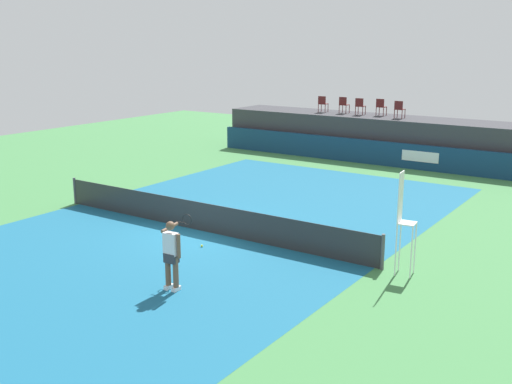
{
  "coord_description": "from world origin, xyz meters",
  "views": [
    {
      "loc": [
        12.17,
        -14.88,
        6.01
      ],
      "look_at": [
        0.73,
        2.0,
        1.0
      ],
      "focal_mm": 43.22,
      "sensor_mm": 36.0,
      "label": 1
    }
  ],
  "objects_px": {
    "spectator_chair_left": "(344,104)",
    "net_post_far": "(383,252)",
    "tennis_player": "(172,253)",
    "spectator_chair_far_right": "(399,109)",
    "umpire_chair": "(403,216)",
    "spectator_chair_center": "(360,106)",
    "spectator_chair_right": "(381,106)",
    "tennis_ball": "(202,246)",
    "net_post_near": "(75,191)",
    "spectator_chair_far_left": "(323,103)"
  },
  "relations": [
    {
      "from": "net_post_far",
      "to": "spectator_chair_center",
      "type": "bearing_deg",
      "value": 117.08
    },
    {
      "from": "spectator_chair_center",
      "to": "tennis_player",
      "type": "height_order",
      "value": "spectator_chair_center"
    },
    {
      "from": "spectator_chair_far_left",
      "to": "tennis_player",
      "type": "distance_m",
      "value": 20.46
    },
    {
      "from": "spectator_chair_left",
      "to": "tennis_player",
      "type": "xyz_separation_m",
      "value": [
        5.05,
        -19.6,
        -1.73
      ]
    },
    {
      "from": "net_post_far",
      "to": "net_post_near",
      "type": "bearing_deg",
      "value": 180.0
    },
    {
      "from": "spectator_chair_right",
      "to": "net_post_near",
      "type": "xyz_separation_m",
      "value": [
        -5.68,
        -15.5,
        -2.19
      ]
    },
    {
      "from": "net_post_near",
      "to": "tennis_player",
      "type": "bearing_deg",
      "value": -25.93
    },
    {
      "from": "spectator_chair_center",
      "to": "tennis_player",
      "type": "bearing_deg",
      "value": -78.32
    },
    {
      "from": "net_post_far",
      "to": "umpire_chair",
      "type": "bearing_deg",
      "value": -1.45
    },
    {
      "from": "spectator_chair_left",
      "to": "tennis_player",
      "type": "distance_m",
      "value": 20.31
    },
    {
      "from": "spectator_chair_center",
      "to": "spectator_chair_right",
      "type": "bearing_deg",
      "value": 14.91
    },
    {
      "from": "spectator_chair_far_right",
      "to": "umpire_chair",
      "type": "relative_size",
      "value": 0.32
    },
    {
      "from": "spectator_chair_right",
      "to": "net_post_far",
      "type": "xyz_separation_m",
      "value": [
        6.72,
        -15.5,
        -2.19
      ]
    },
    {
      "from": "spectator_chair_right",
      "to": "spectator_chair_far_right",
      "type": "height_order",
      "value": "same"
    },
    {
      "from": "tennis_ball",
      "to": "spectator_chair_center",
      "type": "bearing_deg",
      "value": 98.84
    },
    {
      "from": "spectator_chair_far_left",
      "to": "spectator_chair_left",
      "type": "height_order",
      "value": "same"
    },
    {
      "from": "spectator_chair_far_left",
      "to": "spectator_chair_far_right",
      "type": "xyz_separation_m",
      "value": [
        4.5,
        -0.27,
        0.0
      ]
    },
    {
      "from": "umpire_chair",
      "to": "net_post_far",
      "type": "distance_m",
      "value": 1.2
    },
    {
      "from": "net_post_far",
      "to": "spectator_chair_far_left",
      "type": "bearing_deg",
      "value": 123.31
    },
    {
      "from": "spectator_chair_left",
      "to": "umpire_chair",
      "type": "distance_m",
      "value": 18.06
    },
    {
      "from": "tennis_ball",
      "to": "spectator_chair_right",
      "type": "bearing_deg",
      "value": 95.14
    },
    {
      "from": "tennis_player",
      "to": "spectator_chair_center",
      "type": "bearing_deg",
      "value": 101.68
    },
    {
      "from": "tennis_ball",
      "to": "umpire_chair",
      "type": "bearing_deg",
      "value": 12.41
    },
    {
      "from": "spectator_chair_left",
      "to": "spectator_chair_right",
      "type": "xyz_separation_m",
      "value": [
        2.09,
        0.1,
        0.0
      ]
    },
    {
      "from": "spectator_chair_center",
      "to": "net_post_far",
      "type": "bearing_deg",
      "value": -62.92
    },
    {
      "from": "spectator_chair_left",
      "to": "net_post_far",
      "type": "distance_m",
      "value": 17.88
    },
    {
      "from": "spectator_chair_far_left",
      "to": "net_post_far",
      "type": "height_order",
      "value": "spectator_chair_far_left"
    },
    {
      "from": "spectator_chair_left",
      "to": "spectator_chair_right",
      "type": "bearing_deg",
      "value": 2.8
    },
    {
      "from": "spectator_chair_right",
      "to": "tennis_player",
      "type": "bearing_deg",
      "value": -81.47
    },
    {
      "from": "spectator_chair_right",
      "to": "tennis_ball",
      "type": "xyz_separation_m",
      "value": [
        1.51,
        -16.78,
        -2.66
      ]
    },
    {
      "from": "net_post_near",
      "to": "net_post_far",
      "type": "xyz_separation_m",
      "value": [
        12.4,
        0.0,
        0.0
      ]
    },
    {
      "from": "spectator_chair_right",
      "to": "net_post_near",
      "type": "bearing_deg",
      "value": -110.11
    },
    {
      "from": "spectator_chair_left",
      "to": "spectator_chair_right",
      "type": "height_order",
      "value": "same"
    },
    {
      "from": "tennis_player",
      "to": "spectator_chair_left",
      "type": "bearing_deg",
      "value": 104.45
    },
    {
      "from": "spectator_chair_far_left",
      "to": "umpire_chair",
      "type": "relative_size",
      "value": 0.32
    },
    {
      "from": "net_post_far",
      "to": "tennis_player",
      "type": "distance_m",
      "value": 5.66
    },
    {
      "from": "tennis_player",
      "to": "net_post_far",
      "type": "bearing_deg",
      "value": 48.08
    },
    {
      "from": "spectator_chair_far_left",
      "to": "net_post_near",
      "type": "relative_size",
      "value": 0.89
    },
    {
      "from": "spectator_chair_right",
      "to": "net_post_far",
      "type": "distance_m",
      "value": 17.04
    },
    {
      "from": "spectator_chair_right",
      "to": "umpire_chair",
      "type": "distance_m",
      "value": 17.16
    },
    {
      "from": "spectator_chair_far_right",
      "to": "tennis_player",
      "type": "distance_m",
      "value": 19.3
    },
    {
      "from": "spectator_chair_far_left",
      "to": "spectator_chair_left",
      "type": "xyz_separation_m",
      "value": [
        1.18,
        0.18,
        0.0
      ]
    },
    {
      "from": "spectator_chair_left",
      "to": "net_post_near",
      "type": "bearing_deg",
      "value": -103.09
    },
    {
      "from": "spectator_chair_left",
      "to": "net_post_near",
      "type": "height_order",
      "value": "spectator_chair_left"
    },
    {
      "from": "tennis_player",
      "to": "umpire_chair",
      "type": "bearing_deg",
      "value": 44.3
    },
    {
      "from": "spectator_chair_far_right",
      "to": "net_post_near",
      "type": "xyz_separation_m",
      "value": [
        -6.9,
        -14.94,
        -2.19
      ]
    },
    {
      "from": "spectator_chair_center",
      "to": "umpire_chair",
      "type": "bearing_deg",
      "value": -61.42
    },
    {
      "from": "net_post_near",
      "to": "spectator_chair_far_left",
      "type": "bearing_deg",
      "value": 81.05
    },
    {
      "from": "umpire_chair",
      "to": "tennis_ball",
      "type": "distance_m",
      "value": 6.07
    },
    {
      "from": "umpire_chair",
      "to": "net_post_near",
      "type": "relative_size",
      "value": 2.76
    }
  ]
}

